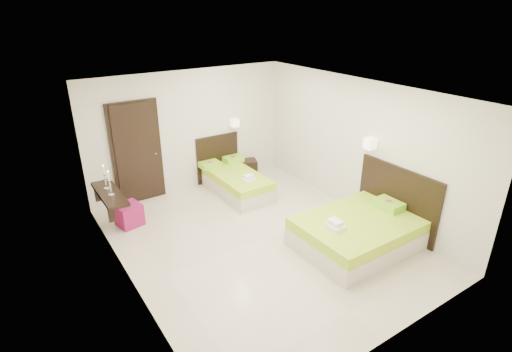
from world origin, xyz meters
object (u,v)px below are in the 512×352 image
ottoman (129,215)px  nightstand (248,167)px  bed_single (235,180)px  bed_double (360,230)px

ottoman → nightstand: bearing=14.0°
bed_single → nightstand: (0.74, 0.63, -0.08)m
nightstand → ottoman: ottoman is taller
bed_single → ottoman: 2.40m
bed_double → ottoman: bed_double is taller
nightstand → ottoman: 3.23m
bed_single → nightstand: size_ratio=4.18×
bed_single → bed_double: bearing=-77.2°
nightstand → bed_double: bearing=-69.3°
bed_double → nightstand: bed_double is taller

